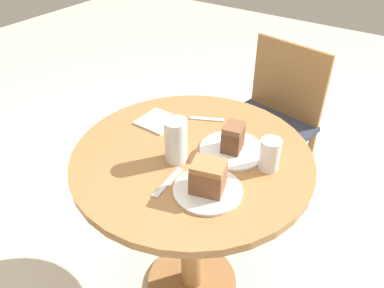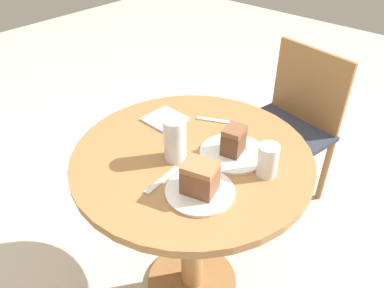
{
  "view_description": "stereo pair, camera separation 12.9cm",
  "coord_description": "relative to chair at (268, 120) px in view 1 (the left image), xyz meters",
  "views": [
    {
      "loc": [
        0.59,
        -0.86,
        1.56
      ],
      "look_at": [
        0.0,
        0.0,
        0.81
      ],
      "focal_mm": 35.0,
      "sensor_mm": 36.0,
      "label": 1
    },
    {
      "loc": [
        0.69,
        -0.78,
        1.56
      ],
      "look_at": [
        0.0,
        0.0,
        0.81
      ],
      "focal_mm": 35.0,
      "sensor_mm": 36.0,
      "label": 2
    }
  ],
  "objects": [
    {
      "name": "ground_plane",
      "position": [
        0.05,
        -0.83,
        -0.46
      ],
      "size": [
        8.0,
        8.0,
        0.0
      ],
      "primitive_type": "plane",
      "color": "beige"
    },
    {
      "name": "table",
      "position": [
        0.05,
        -0.83,
        0.12
      ],
      "size": [
        0.85,
        0.85,
        0.77
      ],
      "color": "#9E6B3D",
      "rests_on": "ground_plane"
    },
    {
      "name": "chair",
      "position": [
        0.0,
        0.0,
        0.0
      ],
      "size": [
        0.55,
        0.55,
        0.85
      ],
      "rotation": [
        0.0,
        0.0,
        -0.18
      ],
      "color": "olive",
      "rests_on": "ground_plane"
    },
    {
      "name": "plate_near",
      "position": [
        0.2,
        -0.96,
        0.32
      ],
      "size": [
        0.22,
        0.22,
        0.01
      ],
      "color": "silver",
      "rests_on": "table"
    },
    {
      "name": "plate_far",
      "position": [
        0.16,
        -0.74,
        0.32
      ],
      "size": [
        0.23,
        0.23,
        0.01
      ],
      "color": "silver",
      "rests_on": "table"
    },
    {
      "name": "cake_slice_near",
      "position": [
        0.2,
        -0.96,
        0.37
      ],
      "size": [
        0.12,
        0.11,
        0.1
      ],
      "rotation": [
        0.0,
        0.0,
        4.99
      ],
      "color": "brown",
      "rests_on": "plate_near"
    },
    {
      "name": "cake_slice_far",
      "position": [
        0.16,
        -0.74,
        0.37
      ],
      "size": [
        0.08,
        0.09,
        0.1
      ],
      "rotation": [
        0.0,
        0.0,
        3.35
      ],
      "color": "brown",
      "rests_on": "plate_far"
    },
    {
      "name": "glass_lemonade",
      "position": [
        0.03,
        -0.88,
        0.38
      ],
      "size": [
        0.08,
        0.08,
        0.16
      ],
      "color": "silver",
      "rests_on": "table"
    },
    {
      "name": "glass_water",
      "position": [
        0.31,
        -0.75,
        0.36
      ],
      "size": [
        0.07,
        0.07,
        0.11
      ],
      "color": "silver",
      "rests_on": "table"
    },
    {
      "name": "napkin_stack",
      "position": [
        -0.17,
        -0.73,
        0.32
      ],
      "size": [
        0.14,
        0.14,
        0.01
      ],
      "rotation": [
        0.0,
        0.0,
        -0.03
      ],
      "color": "white",
      "rests_on": "table"
    },
    {
      "name": "fork",
      "position": [
        0.08,
        -1.0,
        0.31
      ],
      "size": [
        0.03,
        0.16,
        0.0
      ],
      "rotation": [
        0.0,
        0.0,
        1.66
      ],
      "color": "silver",
      "rests_on": "table"
    },
    {
      "name": "spoon",
      "position": [
        -0.02,
        -0.61,
        0.31
      ],
      "size": [
        0.13,
        0.08,
        0.0
      ],
      "rotation": [
        0.0,
        0.0,
        0.45
      ],
      "color": "silver",
      "rests_on": "table"
    }
  ]
}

